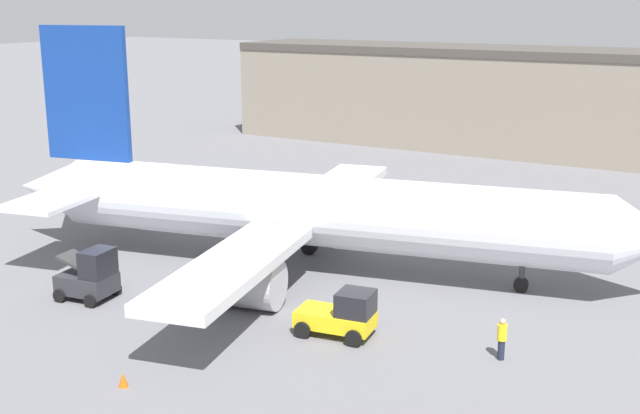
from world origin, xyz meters
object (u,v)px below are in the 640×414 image
Objects in this scene: baggage_tug at (342,315)px; belt_loader_truck at (90,276)px; safety_cone_near at (123,380)px; airplane at (301,209)px; ground_crew_worker at (502,338)px.

belt_loader_truck is (-12.12, -2.12, 0.17)m from baggage_tug.
safety_cone_near is at bearing -127.99° from baggage_tug.
airplane is 13.70m from ground_crew_worker.
ground_crew_worker is (12.37, -5.44, -2.26)m from airplane.
belt_loader_truck is (-6.16, -8.67, -2.05)m from airplane.
safety_cone_near is (7.50, -5.80, -0.84)m from belt_loader_truck.
ground_crew_worker is 0.63× the size of belt_loader_truck.
safety_cone_near is (-11.04, -9.04, -0.62)m from ground_crew_worker.
ground_crew_worker is 14.28m from safety_cone_near.
ground_crew_worker is 6.51m from baggage_tug.
baggage_tug reaches higher than ground_crew_worker.
baggage_tug is 1.25× the size of belt_loader_truck.
belt_loader_truck reaches higher than safety_cone_near.
baggage_tug is at bearing 59.75° from safety_cone_near.
belt_loader_truck is 9.52m from safety_cone_near.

